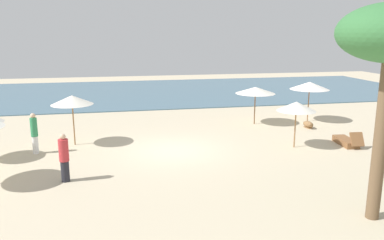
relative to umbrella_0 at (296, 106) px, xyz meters
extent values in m
plane|color=beige|center=(-5.38, 0.53, -1.86)|extent=(60.00, 60.00, 0.00)
cube|color=#476B7F|center=(-5.38, 17.53, -1.83)|extent=(48.00, 16.00, 0.06)
cylinder|color=olive|center=(0.00, 0.00, -0.85)|extent=(0.06, 0.06, 2.02)
cone|color=silver|center=(0.00, 0.00, 0.00)|extent=(1.71, 1.71, 0.41)
cylinder|color=brown|center=(-0.17, 4.61, -0.84)|extent=(0.06, 0.06, 2.05)
cone|color=silver|center=(-0.17, 4.61, 0.05)|extent=(2.20, 2.20, 0.36)
cylinder|color=olive|center=(-9.67, 2.34, -0.74)|extent=(0.06, 0.06, 2.24)
cone|color=silver|center=(-9.67, 2.34, 0.22)|extent=(1.87, 1.87, 0.41)
cylinder|color=brown|center=(3.10, 4.66, -0.74)|extent=(0.06, 0.06, 2.24)
cone|color=white|center=(3.10, 4.66, 0.21)|extent=(2.21, 2.21, 0.43)
cube|color=brown|center=(2.50, -0.10, -1.72)|extent=(0.75, 1.55, 0.28)
cube|color=brown|center=(2.57, -0.80, -1.42)|extent=(0.61, 0.45, 0.59)
cylinder|color=white|center=(-11.16, 1.30, -1.48)|extent=(0.25, 0.25, 0.76)
cylinder|color=#338C59|center=(-11.16, 1.30, -0.71)|extent=(0.29, 0.29, 0.79)
sphere|color=beige|center=(-11.16, 1.30, -0.22)|extent=(0.21, 0.21, 0.21)
cylinder|color=#26262D|center=(-9.56, -2.21, -1.49)|extent=(0.29, 0.29, 0.73)
cylinder|color=#BF3338|center=(-9.56, -2.21, -0.74)|extent=(0.34, 0.34, 0.77)
sphere|color=beige|center=(-9.56, -2.21, -0.26)|extent=(0.21, 0.21, 0.21)
cylinder|color=brown|center=(-0.92, -6.68, 0.40)|extent=(0.35, 0.35, 4.53)
cube|color=olive|center=(2.35, 3.17, -1.84)|extent=(0.31, 0.49, 0.04)
ellipsoid|color=olive|center=(2.35, 3.17, -1.66)|extent=(0.46, 0.80, 0.34)
sphere|color=olive|center=(2.30, 2.83, -1.59)|extent=(0.24, 0.24, 0.24)
camera|label=1|loc=(-7.75, -15.28, 3.15)|focal=35.93mm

